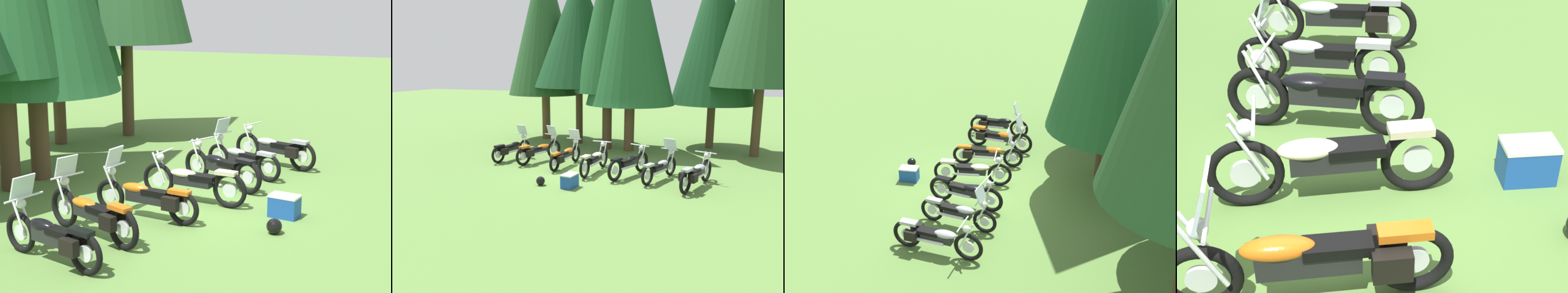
% 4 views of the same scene
% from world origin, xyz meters
% --- Properties ---
extents(ground_plane, '(80.00, 80.00, 0.00)m').
position_xyz_m(ground_plane, '(0.00, 0.00, 0.00)').
color(ground_plane, '#547A38').
extents(motorcycle_0, '(0.91, 2.20, 1.36)m').
position_xyz_m(motorcycle_0, '(-3.79, 0.66, 0.46)').
color(motorcycle_0, black).
rests_on(motorcycle_0, ground_plane).
extents(motorcycle_1, '(1.08, 2.32, 1.39)m').
position_xyz_m(motorcycle_1, '(-2.56, 0.68, 0.47)').
color(motorcycle_1, black).
rests_on(motorcycle_1, ground_plane).
extents(motorcycle_2, '(0.70, 2.36, 1.34)m').
position_xyz_m(motorcycle_2, '(-1.26, 0.29, 0.45)').
color(motorcycle_2, black).
rests_on(motorcycle_2, ground_plane).
extents(motorcycle_3, '(0.73, 2.44, 1.03)m').
position_xyz_m(motorcycle_3, '(0.05, -0.10, 0.47)').
color(motorcycle_3, black).
rests_on(motorcycle_3, ground_plane).
extents(motorcycle_4, '(1.11, 2.20, 1.03)m').
position_xyz_m(motorcycle_4, '(1.35, -0.25, 0.46)').
color(motorcycle_4, black).
rests_on(motorcycle_4, ground_plane).
extents(motorcycle_5, '(0.96, 2.13, 1.35)m').
position_xyz_m(motorcycle_5, '(2.45, -0.36, 0.45)').
color(motorcycle_5, black).
rests_on(motorcycle_5, ground_plane).
extents(motorcycle_6, '(1.05, 2.35, 1.03)m').
position_xyz_m(motorcycle_6, '(3.65, -0.87, 0.47)').
color(motorcycle_6, black).
rests_on(motorcycle_6, ground_plane).
extents(picnic_cooler, '(0.45, 0.62, 0.45)m').
position_xyz_m(picnic_cooler, '(-0.13, -2.13, 0.22)').
color(picnic_cooler, '#19479E').
rests_on(picnic_cooler, ground_plane).
extents(dropped_helmet, '(0.29, 0.29, 0.29)m').
position_xyz_m(dropped_helmet, '(-1.11, -2.21, 0.14)').
color(dropped_helmet, black).
rests_on(dropped_helmet, ground_plane).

